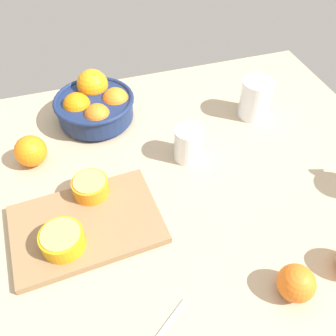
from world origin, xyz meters
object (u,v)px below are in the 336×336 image
(orange_half_1, at_px, (62,240))
(loose_orange_0, at_px, (296,283))
(second_glass, at_px, (255,101))
(loose_orange_1, at_px, (31,151))
(fruit_bowl, at_px, (95,105))
(juice_glass, at_px, (189,146))
(orange_half_0, at_px, (90,187))
(cutting_board, at_px, (87,224))

(orange_half_1, distance_m, loose_orange_0, 0.45)
(orange_half_1, relative_size, loose_orange_0, 1.26)
(second_glass, xyz_separation_m, loose_orange_1, (-0.61, -0.01, -0.01))
(fruit_bowl, relative_size, juice_glass, 2.45)
(second_glass, height_order, orange_half_1, second_glass)
(fruit_bowl, distance_m, orange_half_1, 0.42)
(loose_orange_0, bearing_deg, fruit_bowl, 112.89)
(orange_half_0, relative_size, loose_orange_0, 1.16)
(fruit_bowl, height_order, cutting_board, fruit_bowl)
(cutting_board, distance_m, loose_orange_0, 0.43)
(second_glass, bearing_deg, cutting_board, -154.54)
(loose_orange_0, bearing_deg, cutting_board, 142.94)
(juice_glass, relative_size, orange_half_0, 1.10)
(cutting_board, bearing_deg, fruit_bowl, 76.78)
(second_glass, distance_m, orange_half_0, 0.51)
(orange_half_0, distance_m, loose_orange_1, 0.20)
(juice_glass, xyz_separation_m, orange_half_0, (-0.25, -0.06, -0.00))
(orange_half_0, bearing_deg, cutting_board, -107.96)
(fruit_bowl, relative_size, orange_half_0, 2.70)
(orange_half_0, xyz_separation_m, loose_orange_1, (-0.12, 0.16, 0.00))
(loose_orange_0, bearing_deg, orange_half_1, 151.22)
(fruit_bowl, distance_m, loose_orange_0, 0.67)
(second_glass, bearing_deg, loose_orange_1, -179.02)
(juice_glass, relative_size, second_glass, 0.81)
(second_glass, xyz_separation_m, loose_orange_0, (-0.17, -0.50, -0.01))
(orange_half_1, distance_m, loose_orange_1, 0.28)
(second_glass, relative_size, orange_half_1, 1.26)
(fruit_bowl, relative_size, cutting_board, 0.71)
(second_glass, xyz_separation_m, orange_half_1, (-0.56, -0.29, -0.01))
(fruit_bowl, xyz_separation_m, loose_orange_1, (-0.18, -0.12, -0.01))
(cutting_board, relative_size, orange_half_0, 3.82)
(loose_orange_1, bearing_deg, cutting_board, -67.56)
(cutting_board, bearing_deg, orange_half_0, 72.04)
(loose_orange_1, bearing_deg, fruit_bowl, 34.31)
(loose_orange_1, bearing_deg, loose_orange_0, -48.24)
(juice_glass, height_order, loose_orange_0, juice_glass)
(loose_orange_1, bearing_deg, orange_half_1, -80.41)
(cutting_board, xyz_separation_m, orange_half_1, (-0.05, -0.04, 0.03))
(second_glass, bearing_deg, orange_half_0, -161.09)
(fruit_bowl, relative_size, loose_orange_1, 2.82)
(fruit_bowl, relative_size, orange_half_1, 2.48)
(fruit_bowl, xyz_separation_m, juice_glass, (0.19, -0.22, -0.01))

